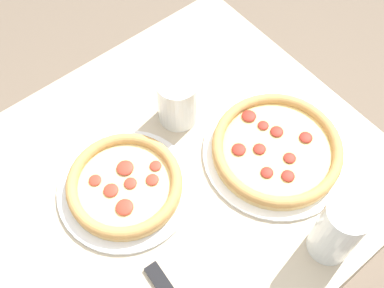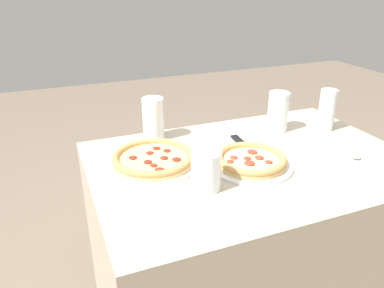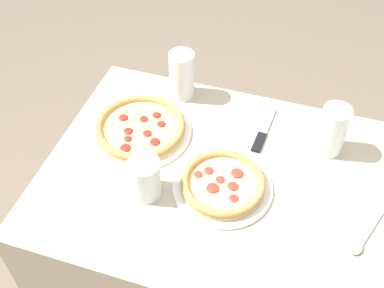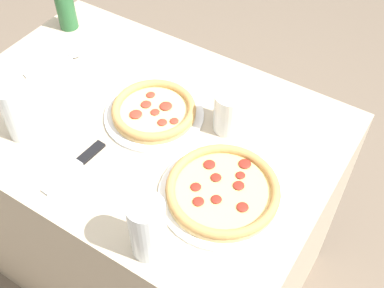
% 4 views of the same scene
% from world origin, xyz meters
% --- Properties ---
extents(ground_plane, '(8.00, 8.00, 0.00)m').
position_xyz_m(ground_plane, '(0.00, 0.00, 0.00)').
color(ground_plane, '#6B5B4C').
extents(table, '(1.03, 0.70, 0.76)m').
position_xyz_m(table, '(0.00, 0.00, 0.38)').
color(table, '#B7A88E').
rests_on(table, ground_plane).
extents(pizza_pepperoni, '(0.26, 0.26, 0.04)m').
position_xyz_m(pizza_pepperoni, '(-0.03, -0.03, 0.78)').
color(pizza_pepperoni, silver).
rests_on(pizza_pepperoni, table).
extents(pizza_salami, '(0.29, 0.29, 0.04)m').
position_xyz_m(pizza_salami, '(-0.31, 0.09, 0.78)').
color(pizza_salami, white).
rests_on(pizza_salami, table).
extents(glass_cola, '(0.08, 0.08, 0.15)m').
position_xyz_m(glass_cola, '(0.21, 0.19, 0.83)').
color(glass_cola, white).
rests_on(glass_cola, table).
extents(glass_lemonade, '(0.08, 0.08, 0.15)m').
position_xyz_m(glass_lemonade, '(-0.25, 0.29, 0.83)').
color(glass_lemonade, white).
rests_on(glass_lemonade, table).
extents(glass_red_wine, '(0.08, 0.08, 0.11)m').
position_xyz_m(glass_red_wine, '(-0.21, -0.11, 0.81)').
color(glass_red_wine, white).
rests_on(glass_red_wine, table).
extents(knife, '(0.04, 0.19, 0.01)m').
position_xyz_m(knife, '(0.03, 0.20, 0.76)').
color(knife, black).
rests_on(knife, table).
extents(spoon, '(0.09, 0.18, 0.01)m').
position_xyz_m(spoon, '(0.33, -0.07, 0.76)').
color(spoon, silver).
rests_on(spoon, table).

